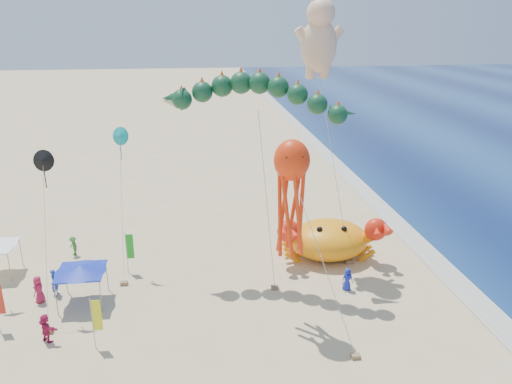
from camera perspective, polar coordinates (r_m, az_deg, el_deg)
ground at (r=35.06m, az=3.74°, el=-11.02°), size 320.00×320.00×0.00m
foam_strip at (r=39.00m, az=21.55°, el=-9.11°), size 320.00×320.00×0.00m
crab_inflatable at (r=38.98m, az=8.34°, el=-5.27°), size 8.28×5.52×3.63m
dragon_kite at (r=32.96m, az=-0.08°, el=10.30°), size 12.59×5.53×13.89m
cherub_kite at (r=36.06m, az=7.26°, el=17.31°), size 3.99×3.36×19.10m
octopus_kite at (r=28.41m, az=4.05°, el=0.29°), size 4.21×5.50×11.35m
canopy_blue at (r=34.29m, az=-19.43°, el=-8.28°), size 3.23×3.23×2.71m
feather_flags at (r=34.66m, az=-22.34°, el=-9.15°), size 10.54×8.80×3.20m
beachgoers at (r=35.08m, az=-17.78°, el=-10.35°), size 21.30×12.54×1.90m
small_kites at (r=34.30m, az=-22.22°, el=1.55°), size 9.57×8.58×10.56m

